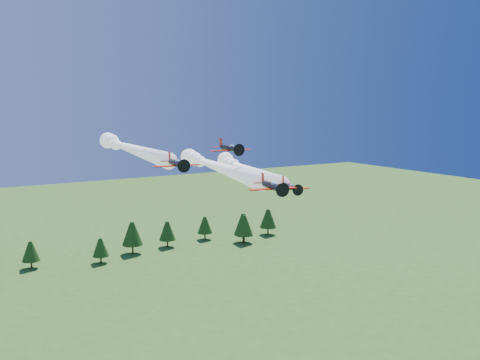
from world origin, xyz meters
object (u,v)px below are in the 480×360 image
plane_right (243,168)px  plane_slot (229,148)px  plane_lead (213,165)px  plane_left (127,147)px

plane_right → plane_slot: size_ratio=6.00×
plane_lead → plane_right: size_ratio=1.09×
plane_lead → plane_slot: bearing=-94.9°
plane_right → plane_slot: (-13.51, -17.79, 5.86)m
plane_left → plane_right: plane_left is taller
plane_lead → plane_right: (9.84, 5.23, -1.73)m
plane_right → plane_left: bearing=171.6°
plane_lead → plane_slot: size_ratio=6.52×
plane_lead → plane_right: bearing=39.4°
plane_left → plane_lead: bearing=-44.7°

